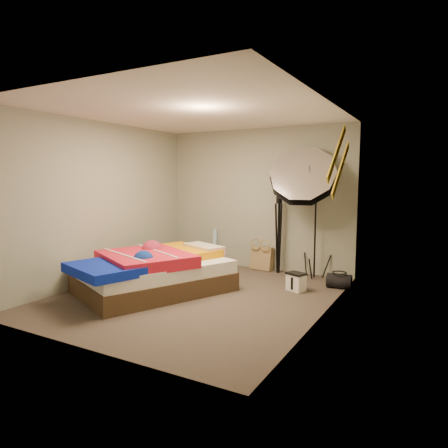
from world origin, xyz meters
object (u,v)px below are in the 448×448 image
Objects in this scene: camera_case at (296,282)px; wrapping_roll at (215,247)px; tote_bag at (262,258)px; bed at (154,271)px; photo_umbrella at (304,178)px; camera_tripod at (279,229)px; duffel_bag at (339,281)px.

wrapping_roll is at bearing 174.37° from camera_case.
camera_case is (1.96, -1.01, -0.21)m from wrapping_roll.
bed reaches higher than tote_bag.
tote_bag is 0.18× the size of photo_umbrella.
tote_bag reaches higher than camera_case.
camera_case is at bearing 29.99° from bed.
photo_umbrella is 1.01m from camera_tripod.
duffel_bag is at bearing -23.79° from photo_umbrella.
duffel_bag is at bearing 32.66° from bed.
camera_case is 0.70× the size of duffel_bag.
camera_tripod is at bearing -4.68° from tote_bag.
camera_case is at bearing -37.97° from tote_bag.
bed is 2.32m from camera_tripod.
camera_case is 1.68m from photo_umbrella.
wrapping_roll reaches higher than camera_case.
camera_case is 0.11× the size of photo_umbrella.
camera_tripod reaches higher than camera_case.
wrapping_roll is at bearing 94.98° from bed.
photo_umbrella is at bearing -10.07° from tote_bag.
camera_case is 0.10× the size of bed.
camera_tripod reaches higher than tote_bag.
bed is 2.75m from photo_umbrella.
photo_umbrella reaches higher than camera_tripod.
tote_bag is 0.62× the size of wrapping_roll.
duffel_bag is 0.27× the size of camera_tripod.
photo_umbrella is 1.71× the size of camera_tripod.
camera_tripod is (1.14, 1.96, 0.46)m from bed.
wrapping_roll is at bearing 171.63° from photo_umbrella.
wrapping_roll is at bearing 162.59° from duffel_bag.
duffel_bag is 1.41m from camera_tripod.
photo_umbrella reaches higher than camera_case.
duffel_bag is 0.16× the size of photo_umbrella.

